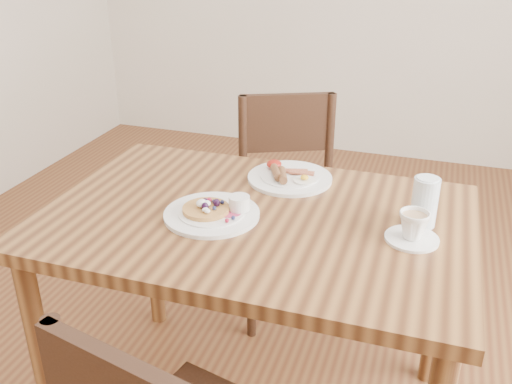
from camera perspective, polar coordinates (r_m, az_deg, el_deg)
dining_table at (r=1.66m, az=-0.00°, el=-5.26°), size 1.20×0.80×0.75m
chair_far at (r=2.31m, az=3.43°, el=-0.45°), size 0.55×0.55×0.88m
pancake_plate at (r=1.60m, az=-4.26°, el=-1.97°), size 0.27×0.27×0.06m
breakfast_plate at (r=1.83m, az=3.27°, el=1.56°), size 0.27×0.27×0.04m
teacup_saucer at (r=1.53m, az=15.44°, el=-3.50°), size 0.14×0.14×0.08m
water_glass at (r=1.60m, az=16.51°, el=-0.97°), size 0.07×0.07×0.14m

